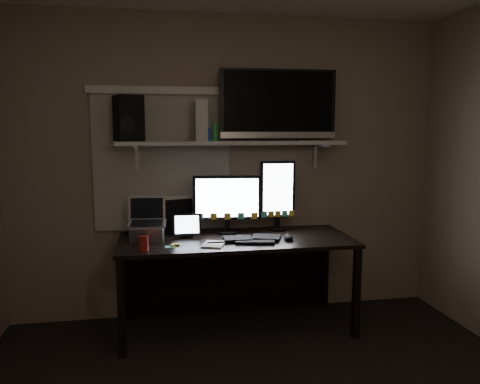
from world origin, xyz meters
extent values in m
plane|color=#7D6D59|center=(0.00, 1.80, 1.25)|extent=(3.60, 0.00, 3.60)
cube|color=#AFAC9D|center=(-0.55, 1.79, 1.30)|extent=(1.10, 0.02, 1.10)
cube|color=black|center=(0.00, 1.43, 0.71)|extent=(1.80, 0.75, 0.03)
cube|color=black|center=(0.00, 1.78, 0.35)|extent=(1.80, 0.02, 0.70)
cube|color=black|center=(-0.86, 1.09, 0.35)|extent=(0.05, 0.05, 0.70)
cube|color=black|center=(0.86, 1.09, 0.35)|extent=(0.05, 0.05, 0.70)
cube|color=black|center=(-0.86, 1.76, 0.35)|extent=(0.05, 0.05, 0.70)
cube|color=black|center=(0.86, 1.76, 0.35)|extent=(0.05, 0.05, 0.70)
cube|color=#B0B0AB|center=(0.00, 1.62, 1.46)|extent=(1.80, 0.35, 0.03)
cube|color=black|center=(-0.04, 1.61, 0.97)|extent=(0.55, 0.11, 0.48)
cube|color=black|center=(0.39, 1.67, 1.03)|extent=(0.30, 0.06, 0.59)
cube|color=black|center=(0.11, 1.34, 0.74)|extent=(0.47, 0.26, 0.03)
ellipsoid|color=black|center=(0.38, 1.30, 0.75)|extent=(0.09, 0.12, 0.04)
cube|color=beige|center=(-0.20, 1.24, 0.74)|extent=(0.21, 0.24, 0.01)
cube|color=black|center=(-0.38, 1.51, 0.83)|extent=(0.22, 0.10, 0.19)
cube|color=black|center=(-0.44, 1.75, 0.88)|extent=(0.25, 0.17, 0.29)
cube|color=#ACACB0|center=(-0.68, 1.48, 0.89)|extent=(0.30, 0.25, 0.32)
cylinder|color=maroon|center=(-0.70, 1.17, 0.78)|extent=(0.09, 0.09, 0.10)
cube|color=black|center=(0.39, 1.66, 1.77)|extent=(0.95, 0.19, 0.57)
cube|color=beige|center=(-0.25, 1.61, 1.64)|extent=(0.10, 0.27, 0.31)
cube|color=black|center=(-0.80, 1.61, 1.65)|extent=(0.25, 0.28, 0.35)
camera|label=1|loc=(-0.60, -2.08, 1.57)|focal=35.00mm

